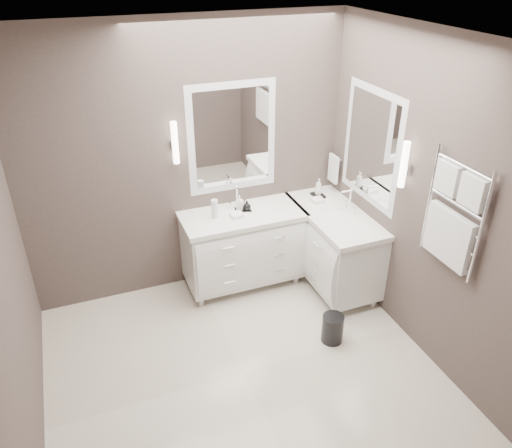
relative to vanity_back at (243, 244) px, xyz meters
name	(u,v)px	position (x,y,z in m)	size (l,w,h in m)	color
floor	(243,373)	(-0.45, -1.23, -0.49)	(3.20, 3.00, 0.01)	beige
ceiling	(238,41)	(-0.45, -1.23, 2.22)	(3.20, 3.00, 0.01)	white
wall_back	(188,163)	(-0.45, 0.28, 0.86)	(3.20, 0.01, 2.70)	#493D3A
wall_front	(347,388)	(-0.45, -2.73, 0.86)	(3.20, 0.01, 2.70)	#493D3A
wall_right	(424,201)	(1.15, -1.23, 0.86)	(0.01, 3.00, 2.70)	#493D3A
vanity_back	(243,244)	(0.00, 0.00, 0.00)	(1.24, 0.59, 0.97)	white
vanity_right	(333,243)	(0.88, -0.33, 0.00)	(0.59, 1.24, 0.97)	white
mirror_back	(232,138)	(0.00, 0.26, 1.06)	(0.90, 0.02, 1.10)	white
mirror_right	(371,146)	(1.14, -0.43, 1.06)	(0.02, 0.90, 1.10)	white
sconce_back	(175,144)	(-0.58, 0.20, 1.11)	(0.06, 0.06, 0.40)	white
sconce_right	(404,166)	(1.08, -1.01, 1.11)	(0.06, 0.06, 0.40)	white
towel_bar_corner	(333,168)	(1.09, 0.13, 0.63)	(0.03, 0.22, 0.30)	white
towel_ladder	(452,220)	(1.10, -1.63, 0.91)	(0.06, 0.58, 0.90)	white
waste_bin	(332,328)	(0.45, -1.14, -0.35)	(0.20, 0.20, 0.28)	black
amenity_tray_back	(243,210)	(0.02, 0.04, 0.38)	(0.15, 0.11, 0.02)	black
amenity_tray_right	(318,195)	(0.88, 0.07, 0.38)	(0.11, 0.15, 0.02)	black
water_bottle	(215,209)	(-0.28, 0.02, 0.46)	(0.07, 0.07, 0.19)	silver
soap_bottle_a	(240,202)	(-0.01, 0.06, 0.46)	(0.06, 0.07, 0.14)	white
soap_bottle_b	(247,205)	(0.05, 0.01, 0.44)	(0.08, 0.08, 0.10)	black
soap_bottle_c	(319,187)	(0.88, 0.07, 0.48)	(0.07, 0.07, 0.18)	white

